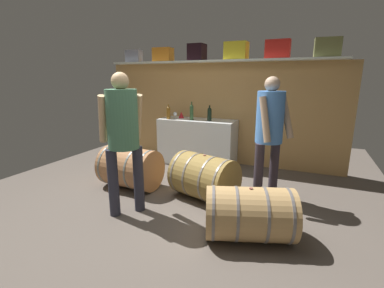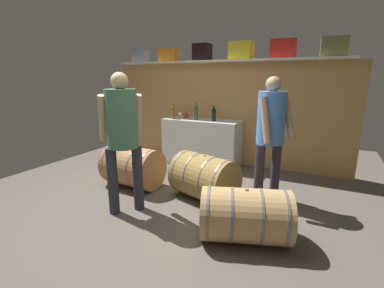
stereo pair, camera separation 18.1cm
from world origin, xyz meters
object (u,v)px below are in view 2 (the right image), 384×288
at_px(toolcase_orange, 169,55).
at_px(wine_glass, 180,114).
at_px(toolcase_red, 283,49).
at_px(toolcase_olive, 334,47).
at_px(wine_bottle_amber, 173,112).
at_px(toolcase_yellow, 241,51).
at_px(wine_barrel_far, 205,177).
at_px(visitor_tasting, 271,127).
at_px(wine_bottle_green, 196,112).
at_px(toolcase_black, 202,52).
at_px(wine_barrel_flank, 245,215).
at_px(wine_bottle_dark, 214,114).
at_px(wine_barrel_near, 133,166).
at_px(toolcase_grey, 140,56).
at_px(winemaker_pouring, 122,129).
at_px(tasting_cup, 132,145).
at_px(work_cabinet, 202,142).
at_px(red_funnel, 186,115).

height_order(toolcase_orange, wine_glass, toolcase_orange).
bearing_deg(toolcase_red, toolcase_olive, 2.19).
bearing_deg(wine_bottle_amber, toolcase_yellow, 16.23).
height_order(wine_barrel_far, visitor_tasting, visitor_tasting).
xyz_separation_m(wine_bottle_green, wine_barrel_far, (0.77, -1.34, -0.71)).
height_order(toolcase_black, wine_barrel_flank, toolcase_black).
distance_m(wine_bottle_dark, wine_bottle_amber, 0.81).
height_order(wine_barrel_near, wine_barrel_far, wine_barrel_far).
bearing_deg(toolcase_grey, winemaker_pouring, -60.91).
bearing_deg(wine_barrel_flank, tasting_cup, 141.87).
relative_size(toolcase_black, wine_bottle_green, 0.89).
bearing_deg(wine_bottle_green, wine_bottle_amber, -172.63).
bearing_deg(visitor_tasting, toolcase_olive, -171.44).
xyz_separation_m(work_cabinet, wine_barrel_near, (-0.49, -1.50, -0.12)).
xyz_separation_m(wine_bottle_green, winemaker_pouring, (0.03, -2.10, 0.03)).
relative_size(wine_bottle_green, wine_bottle_amber, 1.21).
relative_size(toolcase_grey, work_cabinet, 0.21).
height_order(toolcase_black, toolcase_red, toolcase_red).
bearing_deg(wine_bottle_green, wine_barrel_near, -106.57).
bearing_deg(wine_glass, toolcase_olive, 5.63).
bearing_deg(wine_bottle_amber, red_funnel, 56.73).
height_order(wine_barrel_far, winemaker_pouring, winemaker_pouring).
relative_size(wine_bottle_amber, wine_barrel_flank, 0.27).
bearing_deg(wine_glass, wine_bottle_dark, 0.61).
relative_size(wine_glass, visitor_tasting, 0.08).
height_order(toolcase_yellow, wine_barrel_far, toolcase_yellow).
relative_size(toolcase_grey, toolcase_olive, 0.83).
bearing_deg(toolcase_yellow, wine_bottle_amber, -161.01).
height_order(work_cabinet, red_funnel, red_funnel).
relative_size(wine_bottle_green, wine_glass, 2.59).
bearing_deg(wine_barrel_near, wine_glass, 92.21).
height_order(work_cabinet, winemaker_pouring, winemaker_pouring).
distance_m(wine_bottle_amber, winemaker_pouring, 2.10).
distance_m(red_funnel, wine_barrel_far, 1.96).
distance_m(toolcase_yellow, wine_bottle_amber, 1.67).
bearing_deg(wine_bottle_amber, wine_glass, 45.91).
distance_m(wine_barrel_near, wine_barrel_far, 1.19).
distance_m(toolcase_olive, work_cabinet, 2.70).
bearing_deg(wine_barrel_flank, toolcase_olive, 55.81).
bearing_deg(wine_bottle_amber, toolcase_grey, 160.37).
xyz_separation_m(toolcase_yellow, winemaker_pouring, (-0.71, -2.39, -1.06)).
relative_size(wine_bottle_green, visitor_tasting, 0.20).
bearing_deg(wine_bottle_dark, wine_glass, -179.39).
distance_m(toolcase_black, wine_barrel_near, 2.50).
bearing_deg(toolcase_red, wine_glass, -169.87).
xyz_separation_m(wine_barrel_flank, visitor_tasting, (0.01, 1.06, 0.74)).
xyz_separation_m(toolcase_grey, toolcase_red, (2.88, 0.00, 0.03)).
relative_size(wine_bottle_green, wine_barrel_far, 0.35).
relative_size(toolcase_orange, toolcase_yellow, 0.94).
relative_size(work_cabinet, tasting_cup, 20.08).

